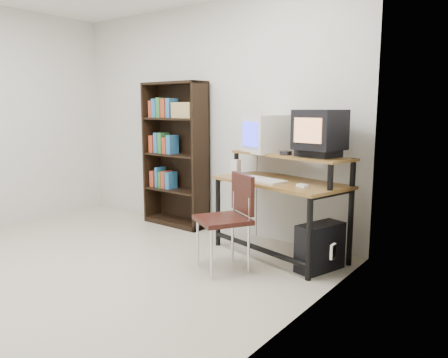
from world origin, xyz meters
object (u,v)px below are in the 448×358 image
Objects in this scene: bookshelf at (176,153)px; crt_monitor at (268,134)px; pc_tower at (320,247)px; computer_desk at (282,184)px; crt_tv at (320,130)px; school_chair at (230,211)px.

crt_monitor is at bearing -0.09° from bookshelf.
bookshelf is (-2.08, 0.40, 0.68)m from pc_tower.
computer_desk is 0.71m from pc_tower.
bookshelf is at bearing -176.77° from crt_tv.
crt_tv is at bearing 17.38° from computer_desk.
crt_monitor is 0.64× the size of school_chair.
school_chair is (-0.17, -0.61, -0.17)m from computer_desk.
crt_monitor is 1.27m from pc_tower.
school_chair is at bearing -54.47° from crt_monitor.
school_chair is (0.11, -0.79, -0.64)m from crt_monitor.
crt_monitor reaches higher than school_chair.
computer_desk is 0.66m from school_chair.
bookshelf is (-1.95, 0.21, -0.34)m from crt_tv.
school_chair is (-0.66, -0.45, 0.31)m from pc_tower.
crt_tv is 1.04m from pc_tower.
bookshelf reaches higher than school_chair.
crt_tv is at bearing -3.97° from bookshelf.
crt_monitor is 0.32× the size of bookshelf.
crt_monitor reaches higher than pc_tower.
crt_monitor is 1.02m from school_chair.
crt_tv reaches higher than pc_tower.
school_chair is 1.69m from bookshelf.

